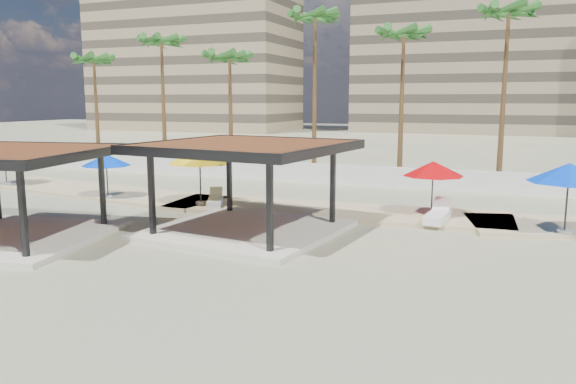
% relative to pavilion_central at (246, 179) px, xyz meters
% --- Properties ---
extents(ground, '(200.00, 200.00, 0.00)m').
position_rel_pavilion_central_xyz_m(ground, '(-0.08, -2.01, -2.15)').
color(ground, tan).
rests_on(ground, ground).
extents(promenade, '(44.45, 7.97, 0.24)m').
position_rel_pavilion_central_xyz_m(promenade, '(1.92, 5.65, -2.09)').
color(promenade, '#C6B284').
rests_on(promenade, ground).
extents(boundary_wall, '(56.00, 0.30, 1.20)m').
position_rel_pavilion_central_xyz_m(boundary_wall, '(-0.08, 13.99, -1.55)').
color(boundary_wall, silver).
rests_on(boundary_wall, ground).
extents(building_west, '(34.00, 16.00, 32.40)m').
position_rel_pavilion_central_xyz_m(building_west, '(-42.08, 65.99, 13.12)').
color(building_west, '#937F60').
rests_on(building_west, ground).
extents(building_mid, '(38.00, 16.00, 30.40)m').
position_rel_pavilion_central_xyz_m(building_mid, '(3.92, 75.99, 12.12)').
color(building_mid, '#847259').
rests_on(building_mid, ground).
extents(pavilion_central, '(7.86, 7.86, 3.60)m').
position_rel_pavilion_central_xyz_m(pavilion_central, '(0.00, 0.00, 0.00)').
color(pavilion_central, beige).
rests_on(pavilion_central, ground).
extents(pavilion_west, '(7.89, 7.89, 3.44)m').
position_rel_pavilion_central_xyz_m(pavilion_west, '(-7.72, -4.38, -0.09)').
color(pavilion_west, beige).
rests_on(pavilion_west, ground).
extents(umbrella_a, '(3.34, 3.34, 2.61)m').
position_rel_pavilion_central_xyz_m(umbrella_a, '(-18.58, 5.13, 0.27)').
color(umbrella_a, beige).
rests_on(umbrella_a, promenade).
extents(umbrella_b, '(3.88, 3.88, 2.75)m').
position_rel_pavilion_central_xyz_m(umbrella_b, '(-4.34, 3.79, 0.39)').
color(umbrella_b, beige).
rests_on(umbrella_b, promenade).
extents(umbrella_c, '(3.39, 3.39, 2.39)m').
position_rel_pavilion_central_xyz_m(umbrella_c, '(6.43, 5.41, 0.09)').
color(umbrella_c, beige).
rests_on(umbrella_c, promenade).
extents(umbrella_d, '(3.27, 3.27, 2.70)m').
position_rel_pavilion_central_xyz_m(umbrella_d, '(11.63, 3.79, 0.35)').
color(umbrella_d, beige).
rests_on(umbrella_d, promenade).
extents(umbrella_f, '(2.87, 2.87, 2.26)m').
position_rel_pavilion_central_xyz_m(umbrella_f, '(-9.93, 3.79, -0.03)').
color(umbrella_f, beige).
rests_on(umbrella_f, promenade).
extents(lounger_a, '(1.42, 2.09, 0.76)m').
position_rel_pavilion_central_xyz_m(lounger_a, '(-3.57, 3.83, -1.78)').
color(lounger_a, white).
rests_on(lounger_a, promenade).
extents(lounger_b, '(0.94, 2.34, 0.86)m').
position_rel_pavilion_central_xyz_m(lounger_b, '(6.85, 4.20, -1.76)').
color(lounger_b, white).
rests_on(lounger_b, promenade).
extents(palm_a, '(3.00, 3.00, 9.12)m').
position_rel_pavilion_central_xyz_m(palm_a, '(-21.08, 16.29, 5.82)').
color(palm_a, brown).
rests_on(palm_a, ground).
extents(palm_b, '(3.00, 3.00, 10.33)m').
position_rel_pavilion_central_xyz_m(palm_b, '(-15.08, 16.69, 6.95)').
color(palm_b, brown).
rests_on(palm_b, ground).
extents(palm_c, '(3.00, 3.00, 8.96)m').
position_rel_pavilion_central_xyz_m(palm_c, '(-9.08, 16.09, 5.67)').
color(palm_c, brown).
rests_on(palm_c, ground).
extents(palm_d, '(3.00, 3.00, 11.47)m').
position_rel_pavilion_central_xyz_m(palm_d, '(-3.08, 16.89, 8.01)').
color(palm_d, brown).
rests_on(palm_d, ground).
extents(palm_e, '(3.00, 3.00, 10.11)m').
position_rel_pavilion_central_xyz_m(palm_e, '(2.92, 16.39, 6.75)').
color(palm_e, brown).
rests_on(palm_e, ground).
extents(palm_f, '(3.00, 3.00, 11.10)m').
position_rel_pavilion_central_xyz_m(palm_f, '(8.92, 16.59, 7.67)').
color(palm_f, brown).
rests_on(palm_f, ground).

